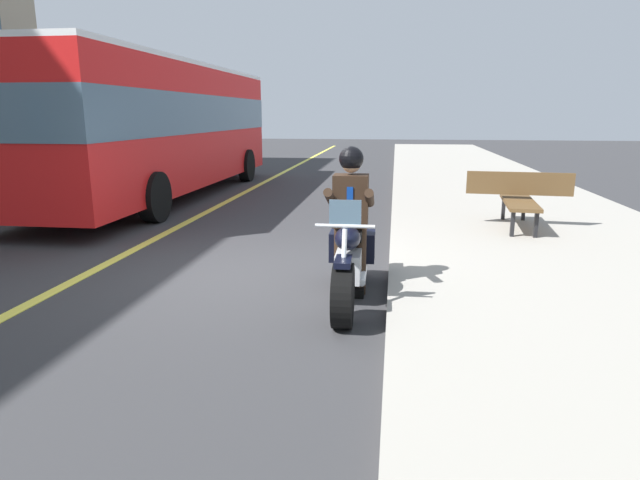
{
  "coord_description": "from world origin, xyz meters",
  "views": [
    {
      "loc": [
        6.75,
        2.04,
        2.09
      ],
      "look_at": [
        1.01,
        1.25,
        0.75
      ],
      "focal_mm": 30.57,
      "sensor_mm": 36.0,
      "label": 1
    }
  ],
  "objects": [
    {
      "name": "lane_center_stripe",
      "position": [
        0.0,
        -2.0,
        0.01
      ],
      "size": [
        60.0,
        0.16,
        0.01
      ],
      "primitive_type": "cube",
      "color": "#E5DB4C",
      "rests_on": "ground_plane"
    },
    {
      "name": "sidewalk_curb",
      "position": [
        0.0,
        4.5,
        0.07
      ],
      "size": [
        60.0,
        5.0,
        0.15
      ],
      "primitive_type": "cube",
      "color": "#9E998E",
      "rests_on": "ground_plane"
    },
    {
      "name": "bus_near",
      "position": [
        -6.52,
        -3.82,
        1.87
      ],
      "size": [
        11.05,
        2.7,
        3.3
      ],
      "color": "red",
      "rests_on": "ground_plane"
    },
    {
      "name": "motorcycle_main",
      "position": [
        0.76,
        1.55,
        0.45
      ],
      "size": [
        2.21,
        0.6,
        1.26
      ],
      "color": "black",
      "rests_on": "ground_plane"
    },
    {
      "name": "bench_sidewalk",
      "position": [
        -3.06,
        4.21,
        0.71
      ],
      "size": [
        1.84,
        1.8,
        0.95
      ],
      "color": "brown",
      "rests_on": "sidewalk_curb"
    },
    {
      "name": "ground_plane",
      "position": [
        0.0,
        0.0,
        0.0
      ],
      "size": [
        80.0,
        80.0,
        0.0
      ],
      "primitive_type": "plane",
      "color": "#333335"
    },
    {
      "name": "rider_main",
      "position": [
        0.57,
        1.55,
        1.04
      ],
      "size": [
        0.62,
        0.55,
        1.74
      ],
      "color": "black",
      "rests_on": "ground_plane"
    }
  ]
}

